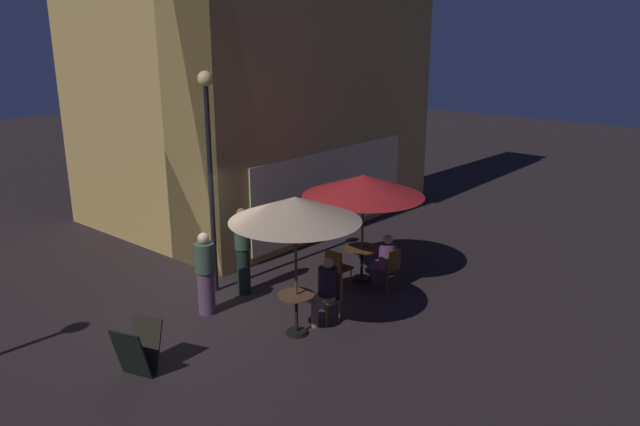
# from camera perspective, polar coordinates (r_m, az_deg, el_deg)

# --- Properties ---
(ground_plane) EXTENTS (60.00, 60.00, 0.00)m
(ground_plane) POSITION_cam_1_polar(r_m,az_deg,el_deg) (12.06, -9.80, -9.23)
(ground_plane) COLOR #2A2122
(cafe_building) EXTENTS (8.43, 6.47, 9.21)m
(cafe_building) POSITION_cam_1_polar(r_m,az_deg,el_deg) (15.95, -6.56, 14.35)
(cafe_building) COLOR tan
(cafe_building) RESTS_ON ground
(street_lamp_near_corner) EXTENTS (0.30, 0.30, 4.48)m
(street_lamp_near_corner) POSITION_cam_1_polar(r_m,az_deg,el_deg) (12.21, -10.26, 5.84)
(street_lamp_near_corner) COLOR black
(street_lamp_near_corner) RESTS_ON ground
(menu_sandwich_board) EXTENTS (0.77, 0.72, 0.85)m
(menu_sandwich_board) POSITION_cam_1_polar(r_m,az_deg,el_deg) (10.23, -16.53, -11.99)
(menu_sandwich_board) COLOR black
(menu_sandwich_board) RESTS_ON ground
(cafe_table_0) EXTENTS (0.65, 0.65, 0.77)m
(cafe_table_0) POSITION_cam_1_polar(r_m,az_deg,el_deg) (10.97, -2.20, -8.69)
(cafe_table_0) COLOR black
(cafe_table_0) RESTS_ON ground
(cafe_table_1) EXTENTS (0.75, 0.75, 0.73)m
(cafe_table_1) POSITION_cam_1_polar(r_m,az_deg,el_deg) (13.26, 3.91, -4.02)
(cafe_table_1) COLOR black
(cafe_table_1) RESTS_ON ground
(patio_umbrella_0) EXTENTS (2.27, 2.27, 2.54)m
(patio_umbrella_0) POSITION_cam_1_polar(r_m,az_deg,el_deg) (10.33, -2.31, 0.33)
(patio_umbrella_0) COLOR black
(patio_umbrella_0) RESTS_ON ground
(patio_umbrella_1) EXTENTS (2.57, 2.57, 2.34)m
(patio_umbrella_1) POSITION_cam_1_polar(r_m,az_deg,el_deg) (12.79, 4.04, 2.54)
(patio_umbrella_1) COLOR black
(patio_umbrella_1) RESTS_ON ground
(cafe_chair_0) EXTENTS (0.45, 0.45, 0.97)m
(cafe_chair_0) POSITION_cam_1_polar(r_m,az_deg,el_deg) (11.41, 1.07, -7.39)
(cafe_chair_0) COLOR brown
(cafe_chair_0) RESTS_ON ground
(cafe_chair_1) EXTENTS (0.44, 0.44, 0.91)m
(cafe_chair_1) POSITION_cam_1_polar(r_m,az_deg,el_deg) (12.64, 1.56, -4.94)
(cafe_chair_1) COLOR #5F3316
(cafe_chair_1) RESTS_ON ground
(cafe_chair_2) EXTENTS (0.42, 0.42, 0.92)m
(cafe_chair_2) POSITION_cam_1_polar(r_m,az_deg,el_deg) (12.78, 6.55, -4.84)
(cafe_chair_2) COLOR #593514
(cafe_chair_2) RESTS_ON ground
(patron_seated_0) EXTENTS (0.54, 0.41, 1.28)m
(patron_seated_0) POSITION_cam_1_polar(r_m,az_deg,el_deg) (11.26, 0.52, -6.86)
(patron_seated_0) COLOR #806355
(patron_seated_0) RESTS_ON ground
(patron_seated_1) EXTENTS (0.39, 0.55, 1.19)m
(patron_seated_1) POSITION_cam_1_polar(r_m,az_deg,el_deg) (12.82, 6.08, -4.16)
(patron_seated_1) COLOR #553564
(patron_seated_1) RESTS_ON ground
(patron_standing_2) EXTENTS (0.38, 0.38, 1.62)m
(patron_standing_2) POSITION_cam_1_polar(r_m,az_deg,el_deg) (11.81, -10.59, -5.57)
(patron_standing_2) COLOR #5F425D
(patron_standing_2) RESTS_ON ground
(patron_standing_3) EXTENTS (0.32, 0.32, 1.83)m
(patron_standing_3) POSITION_cam_1_polar(r_m,az_deg,el_deg) (12.52, -7.17, -3.50)
(patron_standing_3) COLOR black
(patron_standing_3) RESTS_ON ground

